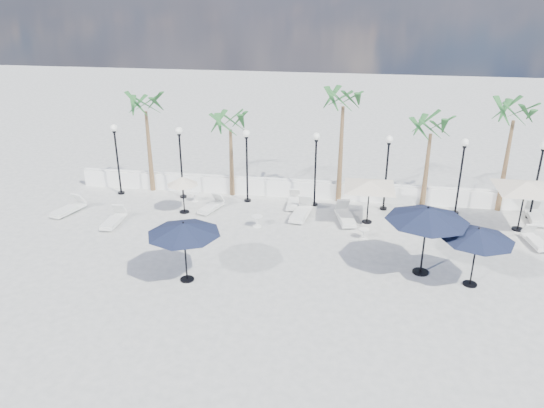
# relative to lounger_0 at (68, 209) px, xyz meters

# --- Properties ---
(ground) EXTENTS (100.00, 100.00, 0.00)m
(ground) POSITION_rel_lounger_0_xyz_m (11.99, -3.60, -0.24)
(ground) COLOR gray
(ground) RESTS_ON ground
(balustrade) EXTENTS (26.00, 0.30, 1.01)m
(balustrade) POSITION_rel_lounger_0_xyz_m (11.99, 3.90, 0.22)
(balustrade) COLOR white
(balustrade) RESTS_ON ground
(lamppost_0) EXTENTS (0.36, 0.36, 3.84)m
(lamppost_0) POSITION_rel_lounger_0_xyz_m (1.49, 2.90, 2.25)
(lamppost_0) COLOR black
(lamppost_0) RESTS_ON ground
(lamppost_1) EXTENTS (0.36, 0.36, 3.84)m
(lamppost_1) POSITION_rel_lounger_0_xyz_m (4.99, 2.90, 2.25)
(lamppost_1) COLOR black
(lamppost_1) RESTS_ON ground
(lamppost_2) EXTENTS (0.36, 0.36, 3.84)m
(lamppost_2) POSITION_rel_lounger_0_xyz_m (8.49, 2.90, 2.25)
(lamppost_2) COLOR black
(lamppost_2) RESTS_ON ground
(lamppost_3) EXTENTS (0.36, 0.36, 3.84)m
(lamppost_3) POSITION_rel_lounger_0_xyz_m (11.99, 2.90, 2.25)
(lamppost_3) COLOR black
(lamppost_3) RESTS_ON ground
(lamppost_4) EXTENTS (0.36, 0.36, 3.84)m
(lamppost_4) POSITION_rel_lounger_0_xyz_m (15.49, 2.90, 2.25)
(lamppost_4) COLOR black
(lamppost_4) RESTS_ON ground
(lamppost_5) EXTENTS (0.36, 0.36, 3.84)m
(lamppost_5) POSITION_rel_lounger_0_xyz_m (18.99, 2.90, 2.25)
(lamppost_5) COLOR black
(lamppost_5) RESTS_ON ground
(lamppost_6) EXTENTS (0.36, 0.36, 3.84)m
(lamppost_6) POSITION_rel_lounger_0_xyz_m (22.49, 2.90, 2.25)
(lamppost_6) COLOR black
(lamppost_6) RESTS_ON ground
(palm_0) EXTENTS (2.60, 2.60, 5.50)m
(palm_0) POSITION_rel_lounger_0_xyz_m (2.99, 3.70, 4.29)
(palm_0) COLOR brown
(palm_0) RESTS_ON ground
(palm_1) EXTENTS (2.60, 2.60, 4.70)m
(palm_1) POSITION_rel_lounger_0_xyz_m (7.49, 3.70, 3.51)
(palm_1) COLOR brown
(palm_1) RESTS_ON ground
(palm_2) EXTENTS (2.60, 2.60, 6.10)m
(palm_2) POSITION_rel_lounger_0_xyz_m (13.19, 3.70, 4.87)
(palm_2) COLOR brown
(palm_2) RESTS_ON ground
(palm_3) EXTENTS (2.60, 2.60, 4.90)m
(palm_3) POSITION_rel_lounger_0_xyz_m (17.49, 3.70, 3.71)
(palm_3) COLOR brown
(palm_3) RESTS_ON ground
(palm_4) EXTENTS (2.60, 2.60, 5.70)m
(palm_4) POSITION_rel_lounger_0_xyz_m (21.19, 3.70, 4.48)
(palm_4) COLOR brown
(palm_4) RESTS_ON ground
(lounger_0) EXTENTS (1.16, 2.04, 0.73)m
(lounger_0) POSITION_rel_lounger_0_xyz_m (0.00, 0.00, 0.00)
(lounger_0) COLOR silver
(lounger_0) RESTS_ON ground
(lounger_1) EXTENTS (0.63, 1.90, 0.71)m
(lounger_1) POSITION_rel_lounger_0_xyz_m (2.81, -0.92, -0.01)
(lounger_1) COLOR silver
(lounger_1) RESTS_ON ground
(lounger_2) EXTENTS (1.01, 2.20, 0.79)m
(lounger_2) POSITION_rel_lounger_0_xyz_m (11.48, 1.30, 0.02)
(lounger_2) COLOR silver
(lounger_2) RESTS_ON ground
(lounger_3) EXTENTS (1.05, 1.81, 0.65)m
(lounger_3) POSITION_rel_lounger_0_xyz_m (6.93, 1.43, -0.03)
(lounger_3) COLOR silver
(lounger_3) RESTS_ON ground
(lounger_4) EXTENTS (1.12, 2.18, 0.78)m
(lounger_4) POSITION_rel_lounger_0_xyz_m (13.63, 1.14, 0.02)
(lounger_4) COLOR silver
(lounger_4) RESTS_ON ground
(lounger_5) EXTENTS (0.58, 1.75, 0.65)m
(lounger_5) POSITION_rel_lounger_0_xyz_m (10.94, 2.62, -0.02)
(lounger_5) COLOR silver
(lounger_5) RESTS_ON ground
(lounger_6) EXTENTS (0.80, 2.02, 0.74)m
(lounger_6) POSITION_rel_lounger_0_xyz_m (22.64, 2.63, 0.00)
(lounger_6) COLOR silver
(lounger_6) RESTS_ON ground
(lounger_7) EXTENTS (0.84, 1.84, 0.66)m
(lounger_7) POSITION_rel_lounger_0_xyz_m (21.90, -0.09, -0.02)
(lounger_7) COLOR silver
(lounger_7) RESTS_ON ground
(side_table_0) EXTENTS (0.47, 0.47, 0.46)m
(side_table_0) POSITION_rel_lounger_0_xyz_m (5.77, 2.46, 0.03)
(side_table_0) COLOR silver
(side_table_0) RESTS_ON ground
(side_table_1) EXTENTS (0.55, 0.55, 0.53)m
(side_table_1) POSITION_rel_lounger_0_xyz_m (9.55, -0.11, 0.08)
(side_table_1) COLOR silver
(side_table_1) RESTS_ON ground
(side_table_2) EXTENTS (0.48, 0.48, 0.46)m
(side_table_2) POSITION_rel_lounger_0_xyz_m (14.49, -0.61, 0.03)
(side_table_2) COLOR silver
(side_table_2) RESTS_ON ground
(parasol_navy_left) EXTENTS (2.81, 2.81, 2.48)m
(parasol_navy_left) POSITION_rel_lounger_0_xyz_m (7.75, -5.29, 1.94)
(parasol_navy_left) COLOR black
(parasol_navy_left) RESTS_ON ground
(parasol_navy_mid) EXTENTS (3.19, 3.19, 2.86)m
(parasol_navy_mid) POSITION_rel_lounger_0_xyz_m (16.71, -3.33, 2.27)
(parasol_navy_mid) COLOR black
(parasol_navy_mid) RESTS_ON ground
(parasol_navy_right) EXTENTS (2.68, 2.68, 2.41)m
(parasol_navy_right) POSITION_rel_lounger_0_xyz_m (18.48, -3.97, 1.87)
(parasol_navy_right) COLOR black
(parasol_navy_right) RESTS_ON ground
(parasol_cream_sq_a) EXTENTS (4.63, 4.63, 2.27)m
(parasol_cream_sq_a) POSITION_rel_lounger_0_xyz_m (14.66, 1.19, 1.86)
(parasol_cream_sq_a) COLOR black
(parasol_cream_sq_a) RESTS_ON ground
(parasol_cream_sq_b) EXTENTS (5.11, 5.11, 2.56)m
(parasol_cream_sq_b) POSITION_rel_lounger_0_xyz_m (21.57, 1.43, 2.12)
(parasol_cream_sq_b) COLOR black
(parasol_cream_sq_b) RESTS_ON ground
(parasol_cream_small) EXTENTS (1.57, 1.57, 1.93)m
(parasol_cream_small) POSITION_rel_lounger_0_xyz_m (5.66, 0.98, 1.40)
(parasol_cream_small) COLOR black
(parasol_cream_small) RESTS_ON ground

